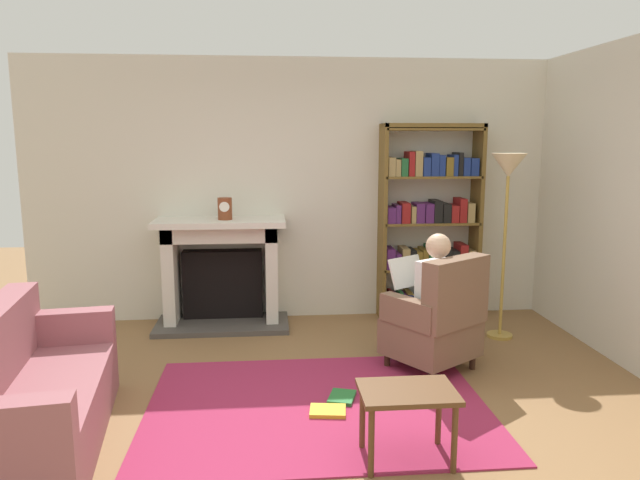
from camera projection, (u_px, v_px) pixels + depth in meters
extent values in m
plane|color=olive|center=(321.00, 427.00, 3.86)|extent=(14.00, 14.00, 0.00)
cube|color=silver|center=(299.00, 190.00, 6.13)|extent=(5.60, 0.10, 2.70)
cube|color=silver|center=(611.00, 201.00, 5.09)|extent=(0.10, 5.20, 2.70)
cube|color=#9D264A|center=(317.00, 406.00, 4.15)|extent=(2.40, 1.80, 0.01)
cube|color=#4C4742|center=(223.00, 325.00, 5.92)|extent=(1.33, 0.64, 0.05)
cube|color=black|center=(223.00, 283.00, 6.07)|extent=(0.81, 0.20, 0.70)
cube|color=silver|center=(171.00, 276.00, 5.89)|extent=(0.12, 0.44, 1.04)
cube|color=silver|center=(272.00, 274.00, 5.98)|extent=(0.12, 0.44, 1.04)
cube|color=silver|center=(221.00, 232.00, 5.86)|extent=(1.13, 0.44, 0.16)
cube|color=silver|center=(220.00, 222.00, 5.79)|extent=(1.29, 0.56, 0.06)
cylinder|color=brown|center=(225.00, 209.00, 5.75)|extent=(0.14, 0.14, 0.22)
cylinder|color=white|center=(224.00, 207.00, 5.68)|extent=(0.10, 0.01, 0.10)
cube|color=brown|center=(382.00, 223.00, 6.06)|extent=(0.04, 0.32, 2.04)
cube|color=brown|center=(476.00, 222.00, 6.15)|extent=(0.04, 0.32, 2.04)
cube|color=brown|center=(433.00, 126.00, 5.93)|extent=(1.04, 0.32, 0.04)
cube|color=brown|center=(427.00, 311.00, 6.26)|extent=(1.00, 0.32, 0.02)
cube|color=#997F4C|center=(386.00, 302.00, 6.20)|extent=(0.04, 0.26, 0.21)
cube|color=maroon|center=(391.00, 301.00, 6.20)|extent=(0.04, 0.26, 0.22)
cube|color=#4C1E59|center=(395.00, 303.00, 6.21)|extent=(0.04, 0.26, 0.19)
cube|color=#1E592D|center=(399.00, 301.00, 6.21)|extent=(0.04, 0.26, 0.23)
cube|color=#4C1E59|center=(403.00, 302.00, 6.21)|extent=(0.04, 0.26, 0.20)
cube|color=brown|center=(408.00, 301.00, 6.22)|extent=(0.06, 0.26, 0.22)
cube|color=navy|center=(414.00, 303.00, 6.23)|extent=(0.06, 0.26, 0.17)
cube|color=navy|center=(422.00, 300.00, 6.23)|extent=(0.08, 0.26, 0.23)
cube|color=#4C1E59|center=(429.00, 299.00, 6.23)|extent=(0.06, 0.26, 0.26)
cube|color=navy|center=(434.00, 299.00, 6.24)|extent=(0.05, 0.26, 0.26)
cube|color=#997F4C|center=(440.00, 301.00, 6.25)|extent=(0.06, 0.26, 0.21)
cube|color=black|center=(445.00, 302.00, 6.26)|extent=(0.04, 0.26, 0.16)
cube|color=maroon|center=(451.00, 302.00, 6.26)|extent=(0.05, 0.26, 0.17)
cube|color=brown|center=(457.00, 298.00, 6.26)|extent=(0.08, 0.26, 0.26)
cube|color=navy|center=(465.00, 301.00, 6.27)|extent=(0.08, 0.26, 0.18)
cube|color=brown|center=(428.00, 268.00, 6.18)|extent=(1.00, 0.32, 0.02)
cube|color=#4C1E59|center=(389.00, 258.00, 6.12)|extent=(0.09, 0.26, 0.21)
cube|color=#4C1E59|center=(396.00, 260.00, 6.13)|extent=(0.05, 0.26, 0.16)
cube|color=#997F4C|center=(404.00, 257.00, 6.13)|extent=(0.08, 0.26, 0.21)
cube|color=black|center=(411.00, 258.00, 6.14)|extent=(0.06, 0.26, 0.20)
cube|color=brown|center=(417.00, 259.00, 6.14)|extent=(0.06, 0.26, 0.18)
cube|color=brown|center=(423.00, 258.00, 6.15)|extent=(0.06, 0.26, 0.20)
cube|color=#1E592D|center=(428.00, 256.00, 6.15)|extent=(0.05, 0.26, 0.23)
cube|color=maroon|center=(435.00, 258.00, 6.16)|extent=(0.07, 0.26, 0.19)
cube|color=black|center=(441.00, 258.00, 6.17)|extent=(0.06, 0.26, 0.17)
cube|color=black|center=(447.00, 258.00, 6.17)|extent=(0.05, 0.26, 0.18)
cube|color=black|center=(453.00, 258.00, 6.18)|extent=(0.07, 0.26, 0.18)
cube|color=maroon|center=(461.00, 255.00, 6.18)|extent=(0.08, 0.26, 0.24)
cube|color=#997F4C|center=(469.00, 257.00, 6.19)|extent=(0.08, 0.26, 0.18)
cube|color=brown|center=(430.00, 223.00, 6.10)|extent=(1.00, 0.32, 0.02)
cube|color=#4C1E59|center=(390.00, 215.00, 6.04)|extent=(0.09, 0.26, 0.16)
cube|color=#4C1E59|center=(396.00, 213.00, 6.04)|extent=(0.05, 0.26, 0.19)
cube|color=maroon|center=(404.00, 212.00, 6.05)|extent=(0.09, 0.26, 0.21)
cube|color=#997F4C|center=(411.00, 214.00, 6.06)|extent=(0.05, 0.26, 0.17)
cube|color=#4C1E59|center=(418.00, 212.00, 6.06)|extent=(0.09, 0.26, 0.20)
cube|color=#4C1E59|center=(427.00, 212.00, 6.07)|extent=(0.09, 0.26, 0.20)
cube|color=black|center=(435.00, 211.00, 6.08)|extent=(0.09, 0.26, 0.23)
cube|color=black|center=(444.00, 212.00, 6.09)|extent=(0.08, 0.26, 0.19)
cube|color=maroon|center=(452.00, 213.00, 6.10)|extent=(0.08, 0.26, 0.18)
cube|color=maroon|center=(460.00, 210.00, 6.10)|extent=(0.07, 0.26, 0.24)
cube|color=#997F4C|center=(468.00, 212.00, 6.11)|extent=(0.08, 0.26, 0.20)
cube|color=brown|center=(431.00, 177.00, 6.02)|extent=(1.00, 0.32, 0.02)
cube|color=#997F4C|center=(390.00, 167.00, 5.95)|extent=(0.07, 0.26, 0.19)
cube|color=#997F4C|center=(396.00, 168.00, 5.96)|extent=(0.05, 0.26, 0.17)
cube|color=#1E592D|center=(402.00, 167.00, 5.97)|extent=(0.07, 0.26, 0.18)
cube|color=maroon|center=(409.00, 164.00, 5.97)|extent=(0.06, 0.26, 0.25)
cube|color=#997F4C|center=(416.00, 163.00, 5.97)|extent=(0.07, 0.26, 0.25)
cube|color=navy|center=(424.00, 166.00, 5.99)|extent=(0.08, 0.26, 0.19)
cube|color=navy|center=(432.00, 164.00, 5.99)|extent=(0.08, 0.26, 0.23)
cube|color=navy|center=(439.00, 165.00, 6.00)|extent=(0.06, 0.26, 0.21)
cube|color=brown|center=(446.00, 166.00, 6.01)|extent=(0.07, 0.26, 0.19)
cube|color=navy|center=(452.00, 165.00, 6.01)|extent=(0.04, 0.26, 0.22)
cube|color=black|center=(457.00, 164.00, 6.01)|extent=(0.05, 0.26, 0.24)
cube|color=navy|center=(463.00, 167.00, 6.02)|extent=(0.07, 0.26, 0.18)
cube|color=navy|center=(471.00, 167.00, 6.03)|extent=(0.08, 0.26, 0.18)
cube|color=brown|center=(433.00, 130.00, 5.94)|extent=(1.00, 0.32, 0.02)
cylinder|color=#331E14|center=(428.00, 346.00, 5.20)|extent=(0.05, 0.05, 0.12)
cylinder|color=#331E14|center=(387.00, 360.00, 4.88)|extent=(0.05, 0.05, 0.12)
cylinder|color=#331E14|center=(472.00, 362.00, 4.83)|extent=(0.05, 0.05, 0.12)
cylinder|color=#331E14|center=(432.00, 378.00, 4.51)|extent=(0.05, 0.05, 0.12)
cube|color=brown|center=(430.00, 337.00, 4.82)|extent=(0.87, 0.86, 0.30)
cube|color=brown|center=(456.00, 293.00, 4.57)|extent=(0.62, 0.49, 0.55)
cube|color=brown|center=(452.00, 301.00, 4.95)|extent=(0.40, 0.51, 0.22)
cube|color=brown|center=(409.00, 312.00, 4.61)|extent=(0.40, 0.51, 0.22)
cube|color=white|center=(437.00, 291.00, 4.72)|extent=(0.38, 0.35, 0.50)
sphere|color=#D8AD8C|center=(438.00, 246.00, 4.65)|extent=(0.20, 0.20, 0.20)
cube|color=#191E3F|center=(424.00, 308.00, 4.95)|extent=(0.32, 0.40, 0.12)
cube|color=#191E3F|center=(411.00, 311.00, 4.85)|extent=(0.32, 0.40, 0.12)
cylinder|color=#191E3F|center=(406.00, 331.00, 5.14)|extent=(0.10, 0.10, 0.42)
cylinder|color=#191E3F|center=(394.00, 335.00, 5.04)|extent=(0.10, 0.10, 0.42)
cube|color=white|center=(407.00, 272.00, 4.95)|extent=(0.36, 0.29, 0.25)
cube|color=#9B5A62|center=(42.00, 415.00, 3.60)|extent=(0.91, 1.78, 0.40)
cube|color=#9B5A62|center=(64.00, 327.00, 4.28)|extent=(0.71, 0.25, 0.24)
cube|color=brown|center=(408.00, 392.00, 3.39)|extent=(0.56, 0.39, 0.03)
cylinder|color=brown|center=(371.00, 443.00, 3.26)|extent=(0.04, 0.04, 0.41)
cylinder|color=brown|center=(454.00, 439.00, 3.30)|extent=(0.04, 0.04, 0.41)
cylinder|color=brown|center=(362.00, 417.00, 3.56)|extent=(0.04, 0.04, 0.41)
cylinder|color=brown|center=(439.00, 414.00, 3.60)|extent=(0.04, 0.04, 0.41)
cube|color=gold|center=(328.00, 411.00, 4.04)|extent=(0.27, 0.22, 0.03)
cube|color=#267233|center=(342.00, 397.00, 4.25)|extent=(0.24, 0.28, 0.03)
cylinder|color=#B7933F|center=(500.00, 335.00, 5.63)|extent=(0.24, 0.24, 0.03)
cylinder|color=#B7933F|center=(504.00, 257.00, 5.50)|extent=(0.03, 0.03, 1.51)
cone|color=beige|center=(509.00, 165.00, 5.35)|extent=(0.32, 0.32, 0.22)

